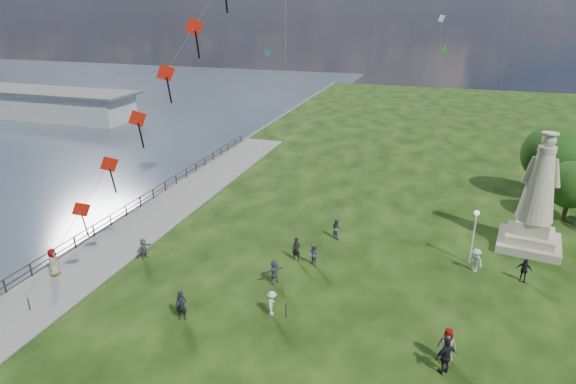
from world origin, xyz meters
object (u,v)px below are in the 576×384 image
(person_5, at_px, (144,248))
(person_8, at_px, (476,260))
(person_0, at_px, (181,305))
(person_4, at_px, (447,346))
(pier_pavilion, at_px, (48,104))
(lamppost, at_px, (475,226))
(person_6, at_px, (296,249))
(person_1, at_px, (314,255))
(person_2, at_px, (272,303))
(person_10, at_px, (53,263))
(person_9, at_px, (524,270))
(person_7, at_px, (336,228))
(person_3, at_px, (446,356))
(statue, at_px, (536,206))
(person_11, at_px, (274,272))

(person_5, relative_size, person_8, 0.91)
(person_0, distance_m, person_4, 13.99)
(pier_pavilion, xyz_separation_m, person_5, (41.12, -35.57, -1.10))
(lamppost, height_order, person_6, lamppost)
(person_1, relative_size, person_2, 1.06)
(person_10, bearing_deg, person_9, -85.33)
(pier_pavilion, distance_m, person_7, 60.13)
(person_3, xyz_separation_m, person_6, (-9.84, 8.19, -0.10))
(statue, relative_size, person_10, 4.58)
(person_5, xyz_separation_m, person_10, (-4.12, -3.83, 0.18))
(person_7, height_order, person_9, person_9)
(person_7, bearing_deg, person_0, 100.51)
(person_1, relative_size, person_9, 0.99)
(person_4, bearing_deg, person_8, 89.34)
(pier_pavilion, height_order, person_3, pier_pavilion)
(lamppost, relative_size, person_10, 2.09)
(lamppost, bearing_deg, person_6, -163.69)
(person_9, bearing_deg, person_6, -161.15)
(person_9, height_order, person_11, person_11)
(statue, xyz_separation_m, person_8, (-3.84, -4.91, -2.38))
(person_2, bearing_deg, person_8, -63.63)
(person_7, distance_m, person_10, 19.40)
(pier_pavilion, xyz_separation_m, lamppost, (62.42, -29.33, 0.94))
(pier_pavilion, height_order, person_0, pier_pavilion)
(person_3, relative_size, person_11, 1.18)
(person_0, xyz_separation_m, person_1, (5.39, 7.93, -0.11))
(person_1, relative_size, person_6, 0.91)
(statue, height_order, person_6, statue)
(person_0, bearing_deg, person_10, 158.82)
(person_2, bearing_deg, person_0, 101.35)
(statue, distance_m, person_7, 14.04)
(person_1, height_order, person_8, person_8)
(person_2, distance_m, person_7, 10.64)
(person_10, bearing_deg, person_4, -103.60)
(person_2, xyz_separation_m, person_11, (-0.98, 3.16, 0.07))
(person_11, bearing_deg, person_8, 151.81)
(person_2, bearing_deg, person_7, -18.54)
(person_0, bearing_deg, person_9, 16.13)
(person_1, xyz_separation_m, person_11, (-1.76, -2.84, 0.03))
(lamppost, bearing_deg, person_9, -24.84)
(statue, distance_m, lamppost, 5.61)
(pier_pavilion, bearing_deg, person_7, -28.20)
(person_0, height_order, person_8, person_0)
(person_3, bearing_deg, person_5, -52.20)
(person_3, distance_m, person_9, 11.03)
(person_1, bearing_deg, person_3, -11.82)
(person_5, height_order, person_11, person_11)
(pier_pavilion, distance_m, person_3, 73.39)
(pier_pavilion, height_order, person_11, pier_pavilion)
(lamppost, bearing_deg, pier_pavilion, 154.83)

